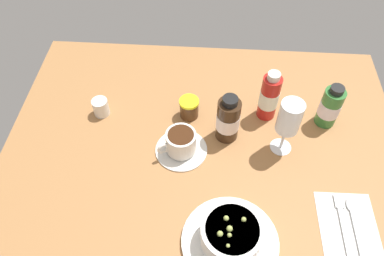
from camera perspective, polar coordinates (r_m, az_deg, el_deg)
ground_plane at (r=105.42cm, az=1.66°, el=-3.15°), size 110.00×84.00×3.00cm
porridge_bowl at (r=87.76cm, az=5.91°, el=-15.98°), size 22.34×22.34×8.50cm
cutlery_setting at (r=99.15cm, az=22.63°, el=-13.58°), size 13.90×18.91×0.90cm
coffee_cup at (r=100.65cm, az=-1.71°, el=-2.37°), size 14.18×14.18×7.05cm
creamer_jug at (r=112.68cm, az=-13.68°, el=3.09°), size 4.60×5.40×5.80cm
wine_glass at (r=97.46cm, az=14.50°, el=1.31°), size 5.95×5.95×17.47cm
jam_jar at (r=108.73cm, az=-0.44°, el=3.05°), size 5.68×5.68×6.19cm
sauce_bottle_red at (r=108.01cm, az=11.61°, el=4.64°), size 5.43×5.43×16.23cm
sauce_bottle_brown at (r=101.54cm, az=5.47°, el=1.30°), size 6.39×6.39×15.05cm
sauce_bottle_green at (r=111.59cm, az=20.16°, el=3.03°), size 5.85×5.85×13.82cm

